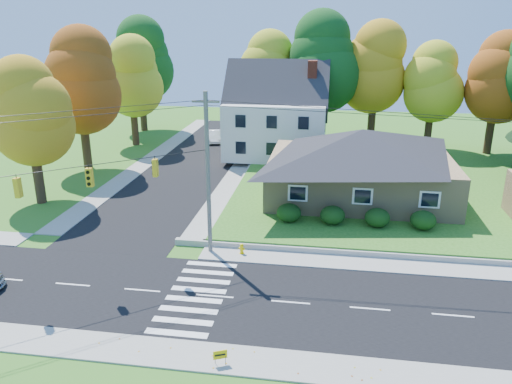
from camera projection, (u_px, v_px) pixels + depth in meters
The scene contains 22 objects.
ground at pixel (215, 296), 26.23m from camera, with size 120.00×120.00×0.00m, color #3D7923.
road_main at pixel (215, 296), 26.22m from camera, with size 90.00×8.00×0.02m, color black.
road_cross at pixel (197, 161), 51.69m from camera, with size 8.00×44.00×0.02m, color black.
sidewalk_north at pixel (233, 254), 30.89m from camera, with size 90.00×2.00×0.08m, color #9C9A90.
sidewalk_south at pixel (188, 355), 21.54m from camera, with size 90.00×2.00×0.08m, color #9C9A90.
lawn at pixel (413, 183), 43.91m from camera, with size 30.00×30.00×0.50m, color #3D7923.
ranch_house at pixel (360, 162), 38.98m from camera, with size 14.60×10.60×5.40m.
colonial_house at pixel (277, 116), 50.92m from camera, with size 10.40×8.40×9.60m.
hedge_row at pixel (355, 216), 33.94m from camera, with size 10.70×1.70×1.27m.
traffic_infrastructure at pixel (215, 196), 25.85m from camera, with size 38.10×10.66×10.00m.
tree_lot_0 at pixel (265, 73), 55.62m from camera, with size 6.72×6.72×12.51m.
tree_lot_1 at pixel (319, 62), 53.40m from camera, with size 7.84×7.84×14.60m.
tree_lot_2 at pixel (376, 68), 53.68m from camera, with size 7.28×7.28×13.56m.
tree_lot_3 at pixel (434, 82), 52.30m from camera, with size 6.16×6.16×11.47m.
tree_lot_4 at pixel (498, 78), 50.29m from camera, with size 6.72×6.72×12.51m.
tree_west_0 at pixel (29, 113), 37.58m from camera, with size 6.16×6.16×11.47m.
tree_west_1 at pixel (79, 81), 46.65m from camera, with size 7.28×7.28×13.56m.
tree_west_2 at pixel (131, 77), 56.07m from camera, with size 6.72×6.72×12.51m.
tree_west_3 at pixel (139, 60), 63.42m from camera, with size 7.84×7.84×14.60m.
white_car at pixel (215, 136), 59.66m from camera, with size 1.43×4.10×1.35m, color white.
fire_hydrant at pixel (242, 249), 30.84m from camera, with size 0.42×0.33×0.73m.
yard_sign at pixel (220, 355), 20.77m from camera, with size 0.56×0.27×0.75m.
Camera 1 is at (5.65, -22.43, 13.70)m, focal length 35.00 mm.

